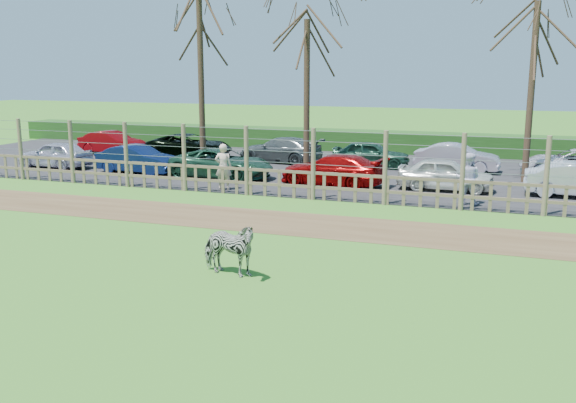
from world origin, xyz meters
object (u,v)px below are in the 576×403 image
(car_2, at_px, (222,163))
(car_8, at_px, (190,146))
(car_1, at_px, (138,159))
(car_7, at_px, (112,143))
(car_11, at_px, (457,158))
(tree_right, at_px, (534,48))
(visitor_b, at_px, (468,179))
(zebra, at_px, (228,249))
(car_10, at_px, (371,154))
(car_0, at_px, (55,154))
(car_4, at_px, (446,174))
(car_12, at_px, (574,163))
(car_9, at_px, (280,150))
(car_3, at_px, (333,170))
(tree_left, at_px, (200,41))
(tree_mid, at_px, (307,59))
(visitor_a, at_px, (223,167))

(car_2, distance_m, car_8, 6.40)
(car_1, distance_m, car_7, 6.75)
(car_11, bearing_deg, tree_right, -120.72)
(tree_right, xyz_separation_m, visitor_b, (-1.88, -5.16, -4.34))
(tree_right, distance_m, car_2, 13.07)
(zebra, xyz_separation_m, visitor_b, (4.45, 9.39, 0.28))
(car_8, height_order, car_10, same)
(tree_right, height_order, car_11, tree_right)
(car_10, bearing_deg, car_8, 87.22)
(car_0, xyz_separation_m, car_4, (17.36, 0.24, 0.00))
(car_0, xyz_separation_m, car_12, (22.09, 4.76, 0.00))
(car_7, height_order, car_9, same)
(car_1, bearing_deg, car_4, -85.05)
(zebra, height_order, car_3, car_3)
(tree_left, relative_size, car_9, 1.90)
(tree_mid, distance_m, car_11, 7.86)
(tree_left, distance_m, car_2, 5.50)
(car_8, bearing_deg, tree_left, -145.27)
(car_3, xyz_separation_m, car_4, (4.23, 0.40, 0.00))
(tree_left, relative_size, visitor_b, 4.57)
(car_3, distance_m, car_11, 6.65)
(car_4, relative_size, car_11, 0.97)
(car_0, height_order, car_7, same)
(car_2, relative_size, car_7, 1.19)
(visitor_a, distance_m, car_1, 5.55)
(zebra, relative_size, car_0, 0.42)
(zebra, bearing_deg, car_7, 49.36)
(car_0, bearing_deg, tree_left, 107.07)
(car_4, bearing_deg, tree_right, -44.81)
(visitor_a, height_order, car_0, visitor_a)
(tree_left, xyz_separation_m, car_0, (-6.68, -1.60, -4.98))
(tree_mid, height_order, zebra, tree_mid)
(car_9, xyz_separation_m, car_12, (12.99, -0.21, 0.00))
(zebra, distance_m, visitor_a, 10.06)
(tree_left, bearing_deg, car_3, -15.31)
(car_7, bearing_deg, car_1, -131.63)
(tree_right, bearing_deg, car_1, -168.25)
(tree_right, height_order, zebra, tree_right)
(tree_left, height_order, zebra, tree_left)
(car_4, relative_size, car_12, 0.82)
(car_11, bearing_deg, car_1, 114.31)
(car_0, relative_size, car_11, 0.97)
(car_2, distance_m, car_9, 5.07)
(visitor_a, relative_size, car_10, 0.49)
(car_2, height_order, car_12, same)
(zebra, xyz_separation_m, car_9, (-4.75, 16.42, 0.02))
(car_1, height_order, car_10, same)
(tree_mid, relative_size, visitor_a, 3.96)
(tree_mid, xyz_separation_m, car_1, (-6.74, -2.78, -4.23))
(tree_right, bearing_deg, car_8, 173.60)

